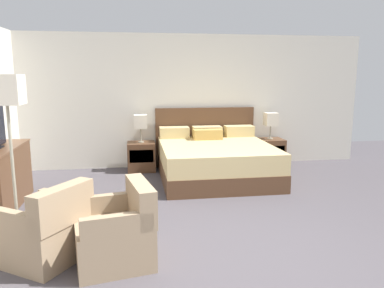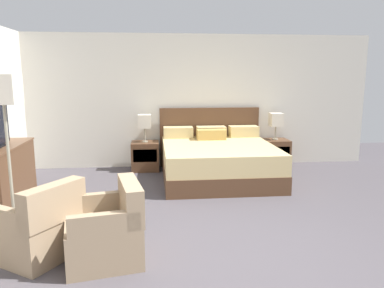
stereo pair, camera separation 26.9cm
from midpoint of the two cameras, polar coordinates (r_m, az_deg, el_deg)
ground_plane at (r=3.76m, az=4.21°, el=-17.39°), size 11.71×11.71×0.00m
wall_back at (r=7.22m, az=-2.69°, el=6.53°), size 7.17×0.06×2.51m
bed at (r=6.42m, az=2.33°, el=-2.34°), size 1.92×2.02×1.13m
nightstand_left at (r=7.01m, az=-8.82°, el=-1.90°), size 0.50×0.45×0.53m
nightstand_right at (r=7.43m, az=10.73°, el=-1.26°), size 0.50×0.45×0.53m
table_lamp_left at (r=6.90m, az=-8.97°, el=3.32°), size 0.23×0.23×0.51m
table_lamp_right at (r=7.32m, az=10.90°, el=3.67°), size 0.23×0.23×0.51m
armchair_by_window at (r=3.96m, az=-23.18°, el=-12.21°), size 0.95×0.95×0.76m
armchair_companion at (r=3.72m, az=-13.36°, el=-13.12°), size 0.81×0.80×0.76m
floor_lamp at (r=4.28m, az=-28.00°, el=5.56°), size 0.31×0.31×1.76m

